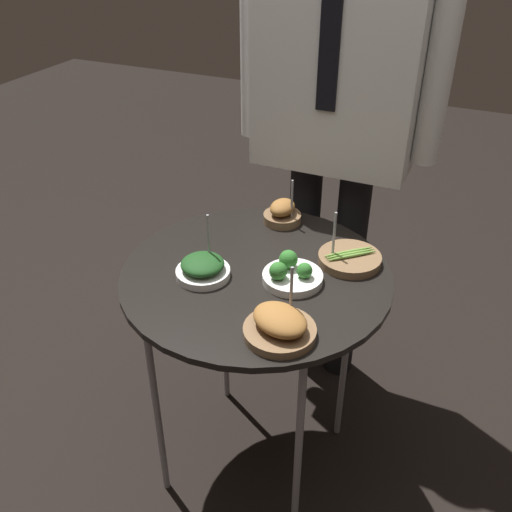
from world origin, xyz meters
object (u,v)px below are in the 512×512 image
Objects in this scene: serving_cart at (256,288)px; bowl_broccoli_mid_left at (291,273)px; bowl_spinach_front_right at (203,268)px; waiter_figure at (339,87)px; bowl_roast_mid_right at (282,213)px; bowl_roast_front_left at (280,325)px; bowl_asparagus_far_rim at (349,258)px.

serving_cart is 4.83× the size of bowl_broccoli_mid_left.
waiter_figure is at bearing 75.85° from bowl_spinach_front_right.
bowl_roast_mid_right is at bearing -105.89° from waiter_figure.
waiter_figure is at bearing 96.91° from bowl_broccoli_mid_left.
waiter_figure is at bearing 98.99° from bowl_roast_front_left.
bowl_spinach_front_right is 0.30m from bowl_roast_front_left.
bowl_spinach_front_right is at bearing -102.89° from bowl_roast_mid_right.
bowl_roast_front_left is at bearing -75.84° from bowl_broccoli_mid_left.
bowl_broccoli_mid_left is 0.21m from bowl_roast_front_left.
bowl_roast_mid_right is (0.08, 0.35, 0.00)m from bowl_spinach_front_right.
bowl_spinach_front_right is 0.39m from bowl_asparagus_far_rim.
bowl_roast_mid_right is (-0.04, 0.28, 0.08)m from serving_cart.
bowl_spinach_front_right reaches higher than serving_cart.
bowl_roast_front_left is 0.10× the size of waiter_figure.
bowl_roast_front_left is at bearing -81.01° from waiter_figure.
bowl_broccoli_mid_left is at bearing 104.16° from bowl_roast_front_left.
bowl_asparagus_far_rim is 0.10× the size of waiter_figure.
bowl_roast_front_left is (0.15, -0.21, 0.08)m from serving_cart.
bowl_asparagus_far_rim is 0.36m from bowl_roast_front_left.
serving_cart is at bearing -145.51° from bowl_asparagus_far_rim.
bowl_asparagus_far_rim is (0.21, 0.14, 0.06)m from serving_cart.
bowl_spinach_front_right reaches higher than bowl_roast_front_left.
waiter_figure is (-0.06, 0.53, 0.32)m from bowl_broccoli_mid_left.
bowl_broccoli_mid_left is 0.18m from bowl_asparagus_far_rim.
bowl_broccoli_mid_left is at bearing -63.95° from bowl_roast_mid_right.
bowl_spinach_front_right is 0.95× the size of bowl_asparagus_far_rim.
bowl_spinach_front_right is 1.11× the size of bowl_roast_mid_right.
serving_cart is 0.43× the size of waiter_figure.
bowl_roast_mid_right is at bearing 77.11° from bowl_spinach_front_right.
bowl_spinach_front_right is at bearing -104.15° from waiter_figure.
waiter_figure is (0.03, 0.53, 0.40)m from serving_cart.
bowl_asparagus_far_rim is at bearing 80.43° from bowl_roast_front_left.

